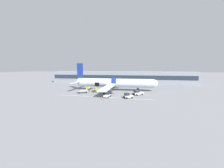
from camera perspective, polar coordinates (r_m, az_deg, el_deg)
name	(u,v)px	position (r m, az deg, el deg)	size (l,w,h in m)	color
ground_plane	(109,93)	(47.15, -1.32, -3.80)	(500.00, 500.00, 0.00)	slate
apron_marking_line	(104,97)	(40.81, -3.33, -5.47)	(29.31, 1.99, 0.01)	silver
terminal_strip	(121,77)	(78.51, 3.65, 2.82)	(78.99, 9.12, 6.53)	gray
airplane	(113,83)	(52.89, 0.42, 0.37)	(32.55, 29.57, 10.42)	silver
baggage_tug_lead	(107,95)	(40.63, -2.00, -4.66)	(2.06, 3.23, 1.36)	silver
baggage_tug_mid	(128,96)	(39.46, 6.60, -4.95)	(2.94, 2.68, 1.54)	silver
baggage_tug_rear	(138,93)	(44.61, 10.61, -3.63)	(3.59, 3.09, 1.55)	silver
baggage_cart_loading	(97,90)	(50.67, -6.46, -2.43)	(4.16, 2.18, 1.15)	#999BA0
baggage_cart_queued	(83,91)	(48.24, -12.13, -3.03)	(4.15, 2.82, 1.18)	#999BA0
ground_crew_loader_a	(96,90)	(47.92, -6.47, -2.48)	(0.64, 0.42, 1.86)	#2D2D33
ground_crew_loader_b	(104,89)	(48.98, -3.20, -2.26)	(0.49, 0.64, 1.84)	#2D2D33
ground_crew_driver	(89,88)	(52.48, -9.56, -1.77)	(0.59, 0.56, 1.79)	#1E2338
ground_crew_supervisor	(87,89)	(50.80, -10.44, -2.08)	(0.56, 0.57, 1.77)	black
ground_crew_helper	(94,90)	(48.19, -7.61, -2.63)	(0.51, 0.51, 1.58)	black
suitcase_on_tarmac_upright	(99,92)	(48.24, -5.41, -3.21)	(0.34, 0.24, 0.73)	olive
safety_cone_nose	(156,91)	(51.55, 17.86, -2.89)	(0.54, 0.54, 0.62)	black
safety_cone_engine_left	(102,98)	(38.19, -4.25, -5.81)	(0.50, 0.50, 0.72)	black
safety_cone_wingtip	(114,92)	(46.51, 0.95, -3.48)	(0.52, 0.52, 0.79)	black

